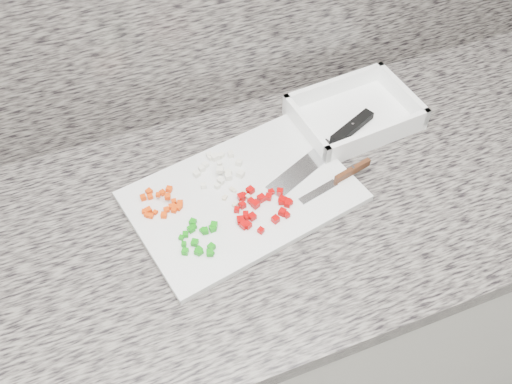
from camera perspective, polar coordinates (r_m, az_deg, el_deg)
cabinet at (r=1.49m, az=-2.95°, el=-13.60°), size 3.92×0.62×0.86m
countertop at (r=1.10m, az=-3.88°, el=-3.39°), size 3.96×0.64×0.04m
cutting_board at (r=1.11m, az=-1.34°, el=-0.43°), size 0.47×0.36×0.01m
carrot_pile at (r=1.10m, az=-9.36°, el=-1.12°), size 0.08×0.08×0.02m
onion_pile at (r=1.14m, az=-3.63°, el=2.46°), size 0.10×0.10×0.02m
green_pepper_pile at (r=1.04m, az=-5.63°, el=-4.68°), size 0.08×0.09×0.01m
red_pepper_pile at (r=1.07m, az=0.47°, el=-1.55°), size 0.12×0.11×0.01m
garlic_pile at (r=1.09m, az=-1.87°, el=-0.57°), size 0.05×0.05×0.01m
chef_knife at (r=1.20m, az=8.04°, el=5.12°), size 0.29×0.16×0.02m
paring_knife at (r=1.14m, az=8.79°, el=1.61°), size 0.17×0.05×0.02m
tray at (r=1.27m, az=9.79°, el=7.58°), size 0.27×0.21×0.05m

